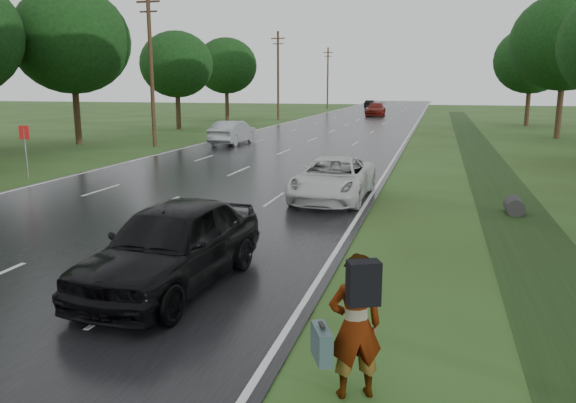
# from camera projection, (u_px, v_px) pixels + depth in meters

# --- Properties ---
(road) EXTENTS (14.00, 180.00, 0.04)m
(road) POSITION_uv_depth(u_px,v_px,m) (342.00, 127.00, 54.00)
(road) COLOR black
(road) RESTS_ON ground
(edge_stripe_east) EXTENTS (0.12, 180.00, 0.01)m
(edge_stripe_east) POSITION_uv_depth(u_px,v_px,m) (413.00, 128.00, 52.29)
(edge_stripe_east) COLOR silver
(edge_stripe_east) RESTS_ON road
(edge_stripe_west) EXTENTS (0.12, 180.00, 0.01)m
(edge_stripe_west) POSITION_uv_depth(u_px,v_px,m) (274.00, 126.00, 55.70)
(edge_stripe_west) COLOR silver
(edge_stripe_west) RESTS_ON road
(center_line) EXTENTS (0.12, 180.00, 0.01)m
(center_line) POSITION_uv_depth(u_px,v_px,m) (342.00, 127.00, 53.99)
(center_line) COLOR silver
(center_line) RESTS_ON road
(drainage_ditch) EXTENTS (2.20, 120.00, 0.56)m
(drainage_ditch) POSITION_uv_depth(u_px,v_px,m) (491.00, 172.00, 26.23)
(drainage_ditch) COLOR #1C3113
(drainage_ditch) RESTS_ON ground
(road_sign) EXTENTS (0.50, 0.06, 2.30)m
(road_sign) POSITION_uv_depth(u_px,v_px,m) (25.00, 141.00, 24.61)
(road_sign) COLOR slate
(road_sign) RESTS_ON ground
(utility_pole_mid) EXTENTS (1.60, 0.26, 10.00)m
(utility_pole_mid) POSITION_uv_depth(u_px,v_px,m) (151.00, 66.00, 36.35)
(utility_pole_mid) COLOR #322514
(utility_pole_mid) RESTS_ON ground
(utility_pole_far) EXTENTS (1.60, 0.26, 10.00)m
(utility_pole_far) POSITION_uv_depth(u_px,v_px,m) (278.00, 74.00, 64.72)
(utility_pole_far) COLOR #322514
(utility_pole_far) RESTS_ON ground
(utility_pole_distant) EXTENTS (1.60, 0.26, 10.00)m
(utility_pole_distant) POSITION_uv_depth(u_px,v_px,m) (328.00, 77.00, 93.09)
(utility_pole_distant) COLOR #322514
(utility_pole_distant) RESTS_ON ground
(tree_east_d) EXTENTS (8.00, 8.00, 10.76)m
(tree_east_d) POSITION_uv_depth(u_px,v_px,m) (566.00, 42.00, 41.42)
(tree_east_d) COLOR #322514
(tree_east_d) RESTS_ON ground
(tree_east_f) EXTENTS (7.20, 7.20, 9.62)m
(tree_east_f) POSITION_uv_depth(u_px,v_px,m) (532.00, 60.00, 54.90)
(tree_east_f) COLOR #322514
(tree_east_f) RESTS_ON ground
(tree_west_c) EXTENTS (7.80, 7.80, 10.43)m
(tree_west_c) POSITION_uv_depth(u_px,v_px,m) (71.00, 41.00, 37.46)
(tree_west_c) COLOR #322514
(tree_west_c) RESTS_ON ground
(tree_west_d) EXTENTS (6.60, 6.60, 8.80)m
(tree_west_d) POSITION_uv_depth(u_px,v_px,m) (176.00, 64.00, 50.72)
(tree_west_d) COLOR #322514
(tree_west_d) RESTS_ON ground
(tree_west_f) EXTENTS (7.00, 7.00, 9.29)m
(tree_west_f) POSITION_uv_depth(u_px,v_px,m) (226.00, 66.00, 64.05)
(tree_west_f) COLOR #322514
(tree_west_f) RESTS_ON ground
(pedestrian) EXTENTS (1.05, 0.82, 1.97)m
(pedestrian) POSITION_uv_depth(u_px,v_px,m) (354.00, 324.00, 7.26)
(pedestrian) COLOR #A5998C
(pedestrian) RESTS_ON ground
(white_pickup) EXTENTS (2.57, 5.37, 1.48)m
(white_pickup) POSITION_uv_depth(u_px,v_px,m) (333.00, 179.00, 19.93)
(white_pickup) COLOR silver
(white_pickup) RESTS_ON road
(dark_sedan) EXTENTS (2.44, 5.29, 1.76)m
(dark_sedan) POSITION_uv_depth(u_px,v_px,m) (172.00, 244.00, 11.24)
(dark_sedan) COLOR black
(dark_sedan) RESTS_ON road
(silver_sedan) EXTENTS (1.87, 4.90, 1.60)m
(silver_sedan) POSITION_uv_depth(u_px,v_px,m) (233.00, 132.00, 38.43)
(silver_sedan) COLOR #94989C
(silver_sedan) RESTS_ON road
(far_car_red) EXTENTS (2.46, 5.82, 1.67)m
(far_car_red) POSITION_uv_depth(u_px,v_px,m) (376.00, 109.00, 72.81)
(far_car_red) COLOR #66110B
(far_car_red) RESTS_ON road
(far_car_dark) EXTENTS (1.74, 4.19, 1.35)m
(far_car_dark) POSITION_uv_depth(u_px,v_px,m) (370.00, 104.00, 96.43)
(far_car_dark) COLOR black
(far_car_dark) RESTS_ON road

